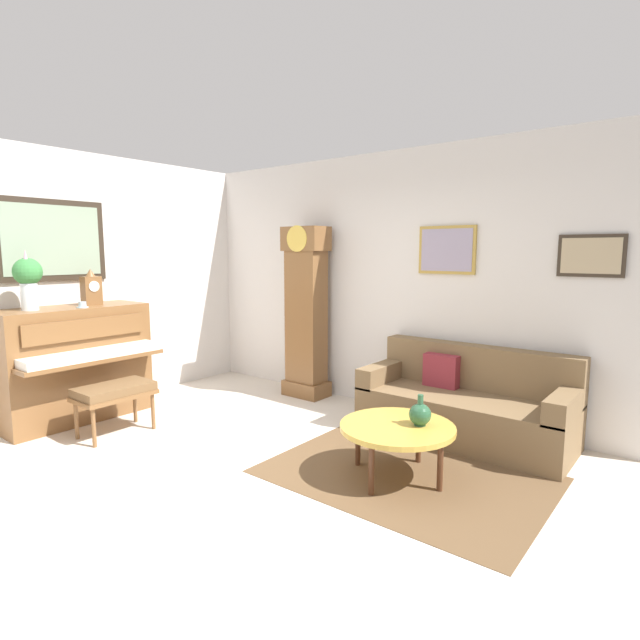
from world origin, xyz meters
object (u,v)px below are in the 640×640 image
Objects in this scene: piano_bench at (114,393)px; teacup at (82,305)px; flower_vase at (28,277)px; green_jug at (420,414)px; piano at (74,363)px; grandfather_clock at (306,317)px; couch at (466,405)px; mantel_clock at (91,289)px; coffee_table at (397,429)px.

teacup is at bearing 176.81° from piano_bench.
piano_bench is 1.21× the size of flower_vase.
piano is at bearing -164.45° from green_jug.
grandfather_clock is (0.59, 2.13, 0.56)m from piano_bench.
piano_bench is at bearing -142.99° from couch.
mantel_clock is at bearing 89.95° from flower_vase.
flower_vase is (-3.39, -2.39, 1.18)m from couch.
coffee_table is at bearing 20.55° from flower_vase.
mantel_clock is 0.62m from flower_vase.
mantel_clock is at bearing 163.86° from piano_bench.
piano_bench is (0.74, 0.01, -0.19)m from piano.
green_jug reaches higher than piano_bench.
piano is 1.64× the size of coffee_table.
couch is 2.16× the size of coffee_table.
grandfather_clock is 17.50× the size of teacup.
piano_bench is 0.99m from teacup.
grandfather_clock is at bearing 62.24° from flower_vase.
couch is 16.38× the size of teacup.
piano is at bearing 90.19° from flower_vase.
piano_bench is 2.92× the size of green_jug.
teacup is (-1.18, -2.10, 0.23)m from grandfather_clock.
green_jug is at bearing -86.60° from couch.
green_jug is (0.14, 0.10, 0.12)m from coffee_table.
teacup is at bearing -49.98° from mantel_clock.
piano_bench reaches higher than coffee_table.
coffee_table is (3.31, 0.86, -0.20)m from piano.
grandfather_clock is at bearing 55.28° from mantel_clock.
piano_bench is 2.28m from grandfather_clock.
piano_bench is at bearing -160.76° from green_jug.
teacup reaches higher than piano_bench.
flower_vase is (-0.00, -0.61, 0.14)m from mantel_clock.
grandfather_clock is at bearing 150.91° from green_jug.
green_jug is at bearing 36.22° from coffee_table.
teacup is (0.15, 0.43, -0.29)m from flower_vase.
flower_vase reaches higher than piano.
piano is 3.79× the size of mantel_clock.
mantel_clock is (-0.73, 0.21, 0.94)m from piano_bench.
grandfather_clock is at bearing 147.15° from coffee_table.
mantel_clock is at bearing -124.72° from grandfather_clock.
grandfather_clock is at bearing 58.16° from piano.
mantel_clock is at bearing -152.18° from couch.
grandfather_clock is 1.07× the size of couch.
piano is 3.43m from coffee_table.
mantel_clock is (-3.31, -0.63, 0.95)m from coffee_table.
grandfather_clock reaches higher than flower_vase.
grandfather_clock reaches higher than mantel_clock.
couch is 4.31m from flower_vase.
green_jug is at bearing -29.09° from grandfather_clock.
coffee_table is at bearing 10.84° from mantel_clock.
piano is at bearing -165.46° from coffee_table.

